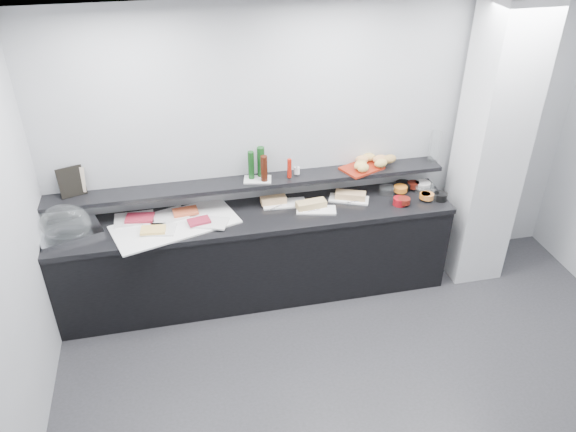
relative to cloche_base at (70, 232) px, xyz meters
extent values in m
plane|color=#2D2D30|center=(2.29, -1.71, -0.92)|extent=(5.00, 5.00, 0.00)
cube|color=#AAAEB2|center=(2.29, 0.29, 0.43)|extent=(5.00, 0.02, 2.70)
plane|color=white|center=(2.29, -1.71, 1.78)|extent=(5.00, 5.00, 0.00)
cube|color=silver|center=(3.79, -0.06, 0.43)|extent=(0.50, 0.50, 2.70)
cube|color=black|center=(1.59, -0.01, -0.50)|extent=(3.60, 0.60, 0.85)
cube|color=black|center=(1.59, -0.01, -0.05)|extent=(3.62, 0.62, 0.05)
cube|color=black|center=(1.59, 0.16, 0.21)|extent=(3.60, 0.25, 0.04)
cube|color=silver|center=(0.00, 0.00, 0.00)|extent=(0.59, 0.48, 0.04)
ellipsoid|color=silver|center=(-0.01, -0.02, 0.11)|extent=(0.44, 0.30, 0.34)
cube|color=white|center=(0.88, -0.05, -0.01)|extent=(1.16, 0.79, 0.01)
cube|color=silver|center=(0.53, 0.10, 0.00)|extent=(0.34, 0.23, 0.01)
cube|color=maroon|center=(0.58, 0.08, 0.02)|extent=(0.26, 0.19, 0.02)
cube|color=silver|center=(0.81, 0.08, 0.00)|extent=(0.39, 0.32, 0.01)
cube|color=#D9522C|center=(0.98, 0.10, 0.02)|extent=(0.23, 0.16, 0.02)
cube|color=white|center=(0.74, -0.12, 0.00)|extent=(0.32, 0.24, 0.01)
cube|color=#F7C960|center=(0.69, -0.14, 0.02)|extent=(0.22, 0.15, 0.02)
cube|color=silver|center=(1.18, -0.11, 0.00)|extent=(0.34, 0.29, 0.01)
cube|color=maroon|center=(1.08, -0.09, 0.02)|extent=(0.21, 0.15, 0.02)
cube|color=white|center=(1.88, 0.10, -0.01)|extent=(0.41, 0.20, 0.01)
cube|color=#DEAD74|center=(1.78, 0.12, 0.02)|extent=(0.24, 0.10, 0.06)
cylinder|color=#AAACB1|center=(1.78, 0.03, 0.00)|extent=(0.15, 0.08, 0.01)
cube|color=white|center=(2.14, -0.07, -0.01)|extent=(0.38, 0.23, 0.01)
cube|color=tan|center=(2.10, -0.02, 0.02)|extent=(0.28, 0.13, 0.06)
cylinder|color=silver|center=(2.09, -0.10, 0.00)|extent=(0.16, 0.03, 0.01)
cube|color=white|center=(2.49, 0.05, -0.01)|extent=(0.40, 0.29, 0.01)
cube|color=tan|center=(2.50, 0.06, 0.02)|extent=(0.30, 0.21, 0.06)
cylinder|color=#A8AAAF|center=(2.53, -0.02, 0.00)|extent=(0.16, 0.01, 0.01)
cylinder|color=white|center=(2.88, 0.09, 0.02)|extent=(0.16, 0.16, 0.07)
cylinder|color=orange|center=(3.01, 0.07, 0.03)|extent=(0.17, 0.17, 0.05)
cylinder|color=black|center=(3.06, 0.14, 0.02)|extent=(0.16, 0.16, 0.07)
cylinder|color=#4F130B|center=(3.15, 0.12, 0.03)|extent=(0.15, 0.15, 0.05)
cylinder|color=white|center=(3.24, 0.06, 0.02)|extent=(0.19, 0.19, 0.07)
cylinder|color=silver|center=(3.25, 0.10, 0.03)|extent=(0.17, 0.17, 0.05)
cylinder|color=maroon|center=(2.91, -0.13, 0.02)|extent=(0.12, 0.12, 0.07)
cylinder|color=#5B140D|center=(2.95, -0.15, 0.03)|extent=(0.12, 0.12, 0.05)
cylinder|color=white|center=(3.24, -0.09, 0.02)|extent=(0.19, 0.19, 0.07)
cylinder|color=orange|center=(3.20, -0.12, 0.03)|extent=(0.14, 0.14, 0.05)
cylinder|color=black|center=(3.32, -0.13, 0.02)|extent=(0.16, 0.16, 0.07)
cylinder|color=orange|center=(3.18, -0.11, 0.03)|extent=(0.12, 0.12, 0.05)
cube|color=black|center=(0.06, 0.23, 0.36)|extent=(0.23, 0.13, 0.26)
cube|color=#C7A98F|center=(0.09, 0.26, 0.36)|extent=(0.17, 0.09, 0.22)
cube|color=white|center=(1.65, 0.16, 0.24)|extent=(0.27, 0.20, 0.01)
cylinder|color=#103B13|center=(1.60, 0.19, 0.37)|extent=(0.07, 0.07, 0.26)
cylinder|color=#37140A|center=(1.70, 0.12, 0.36)|extent=(0.07, 0.07, 0.24)
cylinder|color=#103D14|center=(1.69, 0.21, 0.38)|extent=(0.09, 0.09, 0.28)
cylinder|color=#AB190C|center=(1.93, 0.13, 0.33)|extent=(0.04, 0.04, 0.18)
cylinder|color=silver|center=(2.00, 0.18, 0.28)|extent=(0.04, 0.04, 0.07)
cylinder|color=white|center=(2.02, 0.17, 0.28)|extent=(0.04, 0.04, 0.07)
cube|color=maroon|center=(2.63, 0.16, 0.24)|extent=(0.43, 0.38, 0.02)
ellipsoid|color=tan|center=(2.66, 0.24, 0.29)|extent=(0.14, 0.10, 0.08)
ellipsoid|color=tan|center=(2.74, 0.27, 0.29)|extent=(0.14, 0.11, 0.08)
ellipsoid|color=#AE8242|center=(2.91, 0.19, 0.29)|extent=(0.16, 0.11, 0.08)
ellipsoid|color=gold|center=(2.60, 0.12, 0.29)|extent=(0.15, 0.11, 0.08)
ellipsoid|color=gold|center=(2.61, 0.07, 0.29)|extent=(0.13, 0.10, 0.08)
ellipsoid|color=gold|center=(2.80, 0.13, 0.29)|extent=(0.15, 0.11, 0.08)
ellipsoid|color=#BB9047|center=(2.62, 0.15, 0.29)|extent=(0.16, 0.13, 0.08)
ellipsoid|color=tan|center=(2.83, 0.21, 0.29)|extent=(0.16, 0.11, 0.08)
cylinder|color=silver|center=(3.36, 0.18, 0.38)|extent=(0.11, 0.11, 0.30)
camera|label=1|loc=(0.96, -4.25, 2.63)|focal=35.00mm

